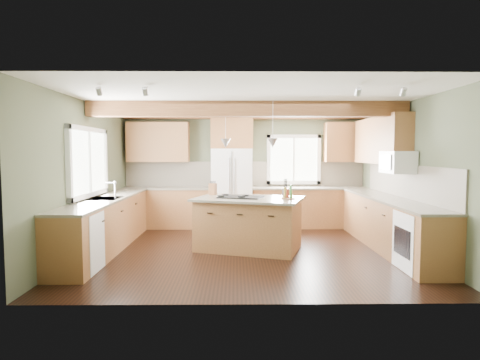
{
  "coord_description": "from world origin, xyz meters",
  "views": [
    {
      "loc": [
        -0.22,
        -6.93,
        1.72
      ],
      "look_at": [
        -0.14,
        0.3,
        1.22
      ],
      "focal_mm": 30.0,
      "sensor_mm": 36.0,
      "label": 1
    }
  ],
  "objects": [
    {
      "name": "upper_cab_back_left",
      "position": [
        -1.99,
        2.33,
        1.95
      ],
      "size": [
        1.4,
        0.35,
        0.9
      ],
      "primitive_type": "cube",
      "color": "brown",
      "rests_on": "wall_back"
    },
    {
      "name": "ceiling_beam",
      "position": [
        0.0,
        0.1,
        2.47
      ],
      "size": [
        5.55,
        0.26,
        0.26
      ],
      "primitive_type": "cube",
      "color": "#512917",
      "rests_on": "ceiling"
    },
    {
      "name": "knife_block",
      "position": [
        -0.64,
        0.58,
        1.03
      ],
      "size": [
        0.16,
        0.15,
        0.22
      ],
      "primitive_type": "cube",
      "rotation": [
        0.0,
        0.0,
        -0.49
      ],
      "color": "brown",
      "rests_on": "island_top"
    },
    {
      "name": "base_cab_back_left",
      "position": [
        -1.79,
        2.2,
        0.44
      ],
      "size": [
        2.02,
        0.6,
        0.88
      ],
      "primitive_type": "cube",
      "color": "brown",
      "rests_on": "floor"
    },
    {
      "name": "soffit_trim",
      "position": [
        0.0,
        2.4,
        2.54
      ],
      "size": [
        5.55,
        0.2,
        0.1
      ],
      "primitive_type": "cube",
      "color": "#512917",
      "rests_on": "ceiling"
    },
    {
      "name": "cooktop",
      "position": [
        -0.12,
        0.14,
        0.93
      ],
      "size": [
        0.86,
        0.7,
        0.02
      ],
      "primitive_type": "cube",
      "rotation": [
        0.0,
        0.0,
        -0.31
      ],
      "color": "black",
      "rests_on": "island_top"
    },
    {
      "name": "upper_cab_back_corner",
      "position": [
        2.3,
        2.33,
        1.95
      ],
      "size": [
        0.9,
        0.35,
        0.9
      ],
      "primitive_type": "cube",
      "color": "brown",
      "rests_on": "wall_back"
    },
    {
      "name": "microwave",
      "position": [
        2.58,
        -0.05,
        1.55
      ],
      "size": [
        0.4,
        0.7,
        0.38
      ],
      "primitive_type": "cube",
      "color": "white",
      "rests_on": "wall_right"
    },
    {
      "name": "base_cab_right",
      "position": [
        2.5,
        0.05,
        0.44
      ],
      "size": [
        0.6,
        3.7,
        0.88
      ],
      "primitive_type": "cube",
      "color": "brown",
      "rests_on": "floor"
    },
    {
      "name": "counter_back_right",
      "position": [
        1.49,
        2.2,
        0.9
      ],
      "size": [
        2.66,
        0.64,
        0.04
      ],
      "primitive_type": "cube",
      "color": "#474134",
      "rests_on": "base_cab_back_right"
    },
    {
      "name": "island",
      "position": [
        0.01,
        0.1,
        0.44
      ],
      "size": [
        1.96,
        1.53,
        0.88
      ],
      "primitive_type": "cube",
      "rotation": [
        0.0,
        0.0,
        -0.31
      ],
      "color": "brown",
      "rests_on": "floor"
    },
    {
      "name": "backsplash_right",
      "position": [
        2.78,
        0.05,
        1.21
      ],
      "size": [
        0.03,
        3.7,
        0.58
      ],
      "primitive_type": "cube",
      "color": "brown",
      "rests_on": "wall_right"
    },
    {
      "name": "wall_back",
      "position": [
        0.0,
        2.5,
        1.3
      ],
      "size": [
        5.6,
        0.0,
        5.6
      ],
      "primitive_type": "plane",
      "rotation": [
        1.57,
        0.0,
        0.0
      ],
      "color": "#4D553C",
      "rests_on": "ground"
    },
    {
      "name": "counter_back_left",
      "position": [
        -1.79,
        2.2,
        0.9
      ],
      "size": [
        2.06,
        0.64,
        0.04
      ],
      "primitive_type": "cube",
      "color": "#474134",
      "rests_on": "base_cab_back_left"
    },
    {
      "name": "floor",
      "position": [
        0.0,
        0.0,
        0.0
      ],
      "size": [
        5.6,
        5.6,
        0.0
      ],
      "primitive_type": "plane",
      "color": "black",
      "rests_on": "ground"
    },
    {
      "name": "pendant_left",
      "position": [
        -0.39,
        0.23,
        1.88
      ],
      "size": [
        0.18,
        0.18,
        0.16
      ],
      "primitive_type": "cone",
      "rotation": [
        3.14,
        0.0,
        0.0
      ],
      "color": "#B2B2B7",
      "rests_on": "ceiling"
    },
    {
      "name": "wall_left",
      "position": [
        -2.8,
        0.0,
        1.3
      ],
      "size": [
        0.0,
        5.0,
        5.0
      ],
      "primitive_type": "plane",
      "rotation": [
        1.57,
        0.0,
        1.57
      ],
      "color": "#4D553C",
      "rests_on": "ground"
    },
    {
      "name": "upper_cab_over_fridge",
      "position": [
        -0.3,
        2.33,
        2.15
      ],
      "size": [
        0.96,
        0.35,
        0.7
      ],
      "primitive_type": "cube",
      "color": "brown",
      "rests_on": "wall_back"
    },
    {
      "name": "base_cab_left",
      "position": [
        -2.5,
        0.05,
        0.44
      ],
      "size": [
        0.6,
        3.7,
        0.88
      ],
      "primitive_type": "cube",
      "color": "brown",
      "rests_on": "floor"
    },
    {
      "name": "refrigerator",
      "position": [
        -0.3,
        2.12,
        0.9
      ],
      "size": [
        0.9,
        0.74,
        1.8
      ],
      "primitive_type": "cube",
      "color": "white",
      "rests_on": "floor"
    },
    {
      "name": "upper_cab_right",
      "position": [
        2.62,
        0.9,
        1.95
      ],
      "size": [
        0.35,
        2.2,
        0.9
      ],
      "primitive_type": "cube",
      "color": "brown",
      "rests_on": "wall_right"
    },
    {
      "name": "pendant_right",
      "position": [
        0.42,
        -0.03,
        1.88
      ],
      "size": [
        0.18,
        0.18,
        0.16
      ],
      "primitive_type": "cone",
      "rotation": [
        3.14,
        0.0,
        0.0
      ],
      "color": "#B2B2B7",
      "rests_on": "ceiling"
    },
    {
      "name": "base_cab_back_right",
      "position": [
        1.49,
        2.2,
        0.44
      ],
      "size": [
        2.62,
        0.6,
        0.88
      ],
      "primitive_type": "cube",
      "color": "brown",
      "rests_on": "floor"
    },
    {
      "name": "utensil_crock",
      "position": [
        0.68,
        0.23,
        0.99
      ],
      "size": [
        0.16,
        0.16,
        0.15
      ],
      "primitive_type": "cylinder",
      "rotation": [
        0.0,
        0.0,
        -0.61
      ],
      "color": "#39322D",
      "rests_on": "island_top"
    },
    {
      "name": "sink",
      "position": [
        -2.5,
        0.05,
        0.91
      ],
      "size": [
        0.5,
        0.65,
        0.03
      ],
      "primitive_type": "cube",
      "color": "#262628",
      "rests_on": "counter_left"
    },
    {
      "name": "backsplash_back",
      "position": [
        0.0,
        2.48,
        1.21
      ],
      "size": [
        5.58,
        0.03,
        0.58
      ],
      "primitive_type": "cube",
      "color": "brown",
      "rests_on": "wall_back"
    },
    {
      "name": "counter_left",
      "position": [
        -2.5,
        0.05,
        0.9
      ],
      "size": [
        0.64,
        3.74,
        0.04
      ],
      "primitive_type": "cube",
      "color": "#474134",
      "rests_on": "base_cab_left"
    },
    {
      "name": "wall_right",
      "position": [
        2.8,
        0.0,
        1.3
      ],
      "size": [
        0.0,
        5.0,
        5.0
      ],
      "primitive_type": "plane",
      "rotation": [
        1.57,
        0.0,
        -1.57
      ],
      "color": "#4D553C",
      "rests_on": "ground"
    },
    {
      "name": "counter_right",
      "position": [
        2.5,
        0.05,
        0.9
      ],
      "size": [
        0.64,
        3.74,
        0.04
      ],
      "primitive_type": "cube",
      "color": "#474134",
      "rests_on": "base_cab_right"
    },
    {
      "name": "window_left",
      "position": [
        -2.78,
        0.05,
        1.55
      ],
      "size": [
        0.04,
        1.6,
        1.05
      ],
      "primitive_type": "cube",
      "color": "white",
      "rests_on": "wall_left"
    },
    {
      "name": "window_back",
      "position": [
        1.15,
        2.48,
        1.55
      ],
      "size": [
        1.1,
        0.04,
        1.0
      ],
      "primitive_type": "cube",
      "color": "white",
      "rests_on": "wall_back"
    },
    {
      "name": "bottle_tray",
      "position": [
        0.69,
        -0.07,
        1.03
      ],
      "size": [
        0.26,
        0.26,
        0.23
      ],
      "primitive_type": null,
      "rotation": [
        0.0,
        0.0,
        -0.08
      ],
      "color": "brown",
      "rests_on": "island_top"
    },
    {
      "name": "dishwasher",
      "position": [
        -2.49,
        -1.25,
        0.43
      ],
      "size": [
        0.6,
        0.6,
        0.84
      ],
      "primitive_type": "cube",
      "color": "white",
      "rests_on": "floor"
    },
    {
      "name": "faucet",
      "position": [
        -2.32,
        0.05,
        1.05
      ],
      "size": [
        0.02,
        0.02,
        0.28
      ],
      "primitive_type": "cylinder",
      "color": "#B2B2B7",
      "rests_on": "sink"
    },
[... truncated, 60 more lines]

